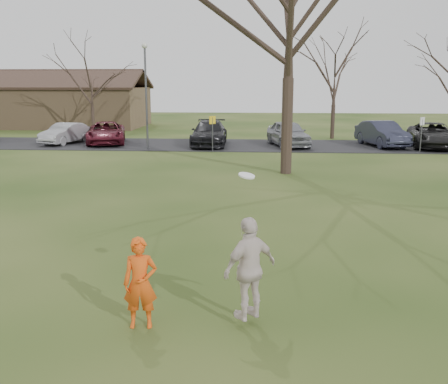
{
  "coord_description": "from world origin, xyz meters",
  "views": [
    {
      "loc": [
        0.86,
        -7.71,
        4.08
      ],
      "look_at": [
        0.0,
        4.0,
        1.5
      ],
      "focal_mm": 40.62,
      "sensor_mm": 36.0,
      "label": 1
    }
  ],
  "objects_px": {
    "car_3": "(209,133)",
    "big_tree": "(290,10)",
    "player_defender": "(140,283)",
    "car_5": "(382,134)",
    "catching_play": "(250,268)",
    "car_2": "(106,133)",
    "car_1": "(65,133)",
    "lamp_post": "(146,83)",
    "car_6": "(433,135)",
    "car_4": "(288,133)",
    "building": "(34,105)"
  },
  "relations": [
    {
      "from": "car_3",
      "to": "big_tree",
      "type": "xyz_separation_m",
      "value": [
        4.46,
        -9.62,
        6.19
      ]
    },
    {
      "from": "player_defender",
      "to": "car_3",
      "type": "height_order",
      "value": "car_3"
    },
    {
      "from": "car_5",
      "to": "catching_play",
      "type": "distance_m",
      "value": 25.86
    },
    {
      "from": "car_2",
      "to": "catching_play",
      "type": "distance_m",
      "value": 26.73
    },
    {
      "from": "player_defender",
      "to": "car_1",
      "type": "distance_m",
      "value": 27.07
    },
    {
      "from": "car_3",
      "to": "lamp_post",
      "type": "relative_size",
      "value": 0.85
    },
    {
      "from": "car_6",
      "to": "lamp_post",
      "type": "relative_size",
      "value": 0.87
    },
    {
      "from": "catching_play",
      "to": "car_4",
      "type": "bearing_deg",
      "value": 85.61
    },
    {
      "from": "player_defender",
      "to": "car_6",
      "type": "distance_m",
      "value": 27.53
    },
    {
      "from": "big_tree",
      "to": "car_4",
      "type": "bearing_deg",
      "value": 86.59
    },
    {
      "from": "car_5",
      "to": "big_tree",
      "type": "height_order",
      "value": "big_tree"
    },
    {
      "from": "car_1",
      "to": "car_4",
      "type": "height_order",
      "value": "car_4"
    },
    {
      "from": "car_1",
      "to": "building",
      "type": "height_order",
      "value": "building"
    },
    {
      "from": "big_tree",
      "to": "lamp_post",
      "type": "bearing_deg",
      "value": 136.85
    },
    {
      "from": "car_2",
      "to": "big_tree",
      "type": "distance_m",
      "value": 16.38
    },
    {
      "from": "car_2",
      "to": "lamp_post",
      "type": "distance_m",
      "value": 5.28
    },
    {
      "from": "lamp_post",
      "to": "big_tree",
      "type": "distance_m",
      "value": 11.38
    },
    {
      "from": "car_5",
      "to": "building",
      "type": "height_order",
      "value": "building"
    },
    {
      "from": "catching_play",
      "to": "building",
      "type": "bearing_deg",
      "value": 118.76
    },
    {
      "from": "car_3",
      "to": "car_6",
      "type": "relative_size",
      "value": 0.98
    },
    {
      "from": "building",
      "to": "big_tree",
      "type": "relative_size",
      "value": 1.47
    },
    {
      "from": "player_defender",
      "to": "catching_play",
      "type": "relative_size",
      "value": 0.63
    },
    {
      "from": "car_5",
      "to": "lamp_post",
      "type": "xyz_separation_m",
      "value": [
        -14.48,
        -2.43,
        3.14
      ]
    },
    {
      "from": "car_1",
      "to": "car_3",
      "type": "bearing_deg",
      "value": 13.38
    },
    {
      "from": "car_2",
      "to": "car_1",
      "type": "bearing_deg",
      "value": 169.61
    },
    {
      "from": "car_3",
      "to": "building",
      "type": "height_order",
      "value": "building"
    },
    {
      "from": "car_1",
      "to": "car_3",
      "type": "distance_m",
      "value": 9.58
    },
    {
      "from": "car_1",
      "to": "lamp_post",
      "type": "bearing_deg",
      "value": -6.53
    },
    {
      "from": "player_defender",
      "to": "car_5",
      "type": "relative_size",
      "value": 0.33
    },
    {
      "from": "car_4",
      "to": "catching_play",
      "type": "relative_size",
      "value": 1.89
    },
    {
      "from": "car_3",
      "to": "catching_play",
      "type": "relative_size",
      "value": 2.13
    },
    {
      "from": "car_5",
      "to": "car_6",
      "type": "bearing_deg",
      "value": -20.57
    },
    {
      "from": "car_4",
      "to": "catching_play",
      "type": "bearing_deg",
      "value": -108.42
    },
    {
      "from": "car_5",
      "to": "catching_play",
      "type": "height_order",
      "value": "catching_play"
    },
    {
      "from": "car_5",
      "to": "car_6",
      "type": "xyz_separation_m",
      "value": [
        3.0,
        -0.36,
        -0.03
      ]
    },
    {
      "from": "car_3",
      "to": "catching_play",
      "type": "xyz_separation_m",
      "value": [
        3.16,
        -24.35,
        0.21
      ]
    },
    {
      "from": "car_4",
      "to": "lamp_post",
      "type": "xyz_separation_m",
      "value": [
        -8.57,
        -2.07,
        3.13
      ]
    },
    {
      "from": "player_defender",
      "to": "car_2",
      "type": "distance_m",
      "value": 26.27
    },
    {
      "from": "car_2",
      "to": "car_4",
      "type": "relative_size",
      "value": 1.09
    },
    {
      "from": "player_defender",
      "to": "big_tree",
      "type": "height_order",
      "value": "big_tree"
    },
    {
      "from": "car_6",
      "to": "lamp_post",
      "type": "distance_m",
      "value": 17.89
    },
    {
      "from": "car_3",
      "to": "car_6",
      "type": "bearing_deg",
      "value": -2.0
    },
    {
      "from": "car_4",
      "to": "car_5",
      "type": "relative_size",
      "value": 0.99
    },
    {
      "from": "car_5",
      "to": "car_6",
      "type": "distance_m",
      "value": 3.02
    },
    {
      "from": "catching_play",
      "to": "building",
      "type": "relative_size",
      "value": 0.12
    },
    {
      "from": "building",
      "to": "car_1",
      "type": "bearing_deg",
      "value": -58.77
    },
    {
      "from": "lamp_post",
      "to": "car_4",
      "type": "bearing_deg",
      "value": 13.6
    },
    {
      "from": "car_4",
      "to": "catching_play",
      "type": "height_order",
      "value": "catching_play"
    },
    {
      "from": "big_tree",
      "to": "car_1",
      "type": "bearing_deg",
      "value": 144.91
    },
    {
      "from": "player_defender",
      "to": "car_2",
      "type": "height_order",
      "value": "player_defender"
    }
  ]
}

